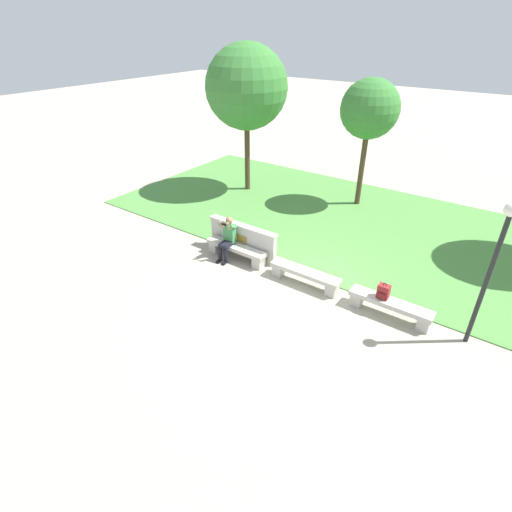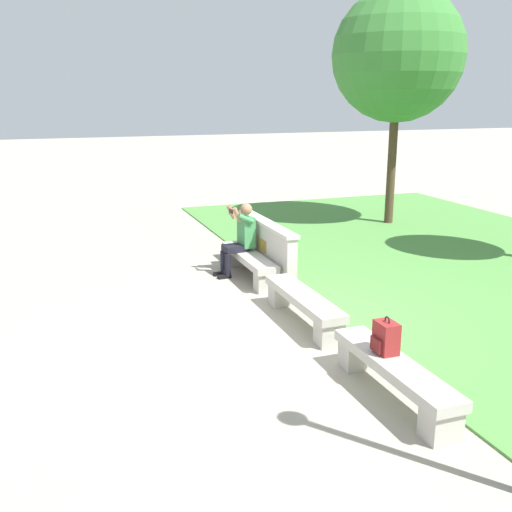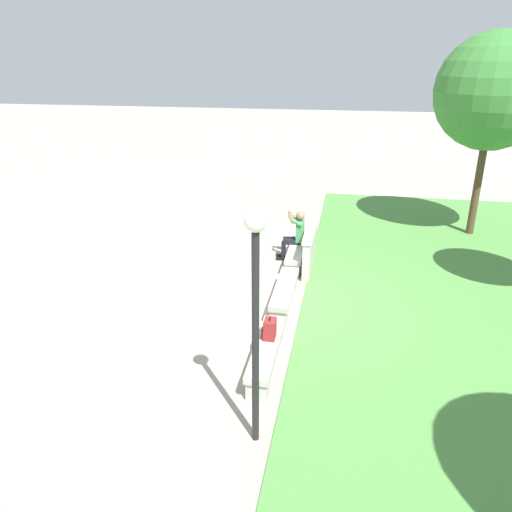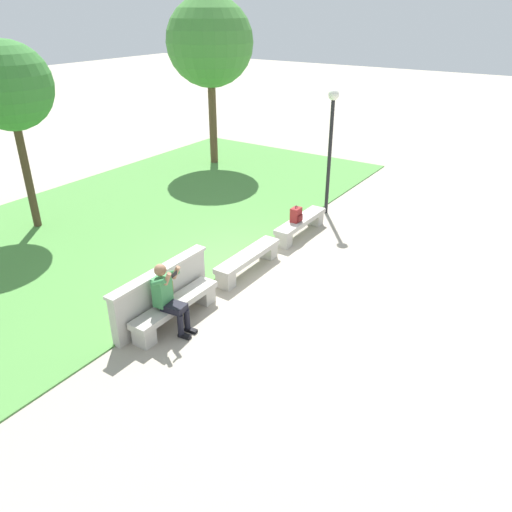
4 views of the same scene
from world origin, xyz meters
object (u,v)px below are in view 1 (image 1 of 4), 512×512
at_px(bench_near, 305,275).
at_px(tree_left_background, 247,87).
at_px(bench_mid, 390,306).
at_px(tree_behind_wall, 370,110).
at_px(person_photographer, 228,236).
at_px(backpack, 383,292).
at_px(lamp_post, 496,256).
at_px(bench_main, 236,250).

bearing_deg(bench_near, tree_left_background, 138.60).
relative_size(bench_near, bench_mid, 1.00).
bearing_deg(tree_behind_wall, tree_left_background, -164.72).
bearing_deg(bench_mid, tree_behind_wall, 119.27).
relative_size(person_photographer, tree_behind_wall, 0.28).
bearing_deg(backpack, lamp_post, 3.74).
relative_size(backpack, lamp_post, 0.13).
relative_size(bench_near, tree_behind_wall, 0.44).
height_order(backpack, tree_left_background, tree_left_background).
xyz_separation_m(bench_mid, person_photographer, (-5.00, -0.08, 0.43)).
distance_m(bench_main, lamp_post, 6.80).
relative_size(bench_main, backpack, 4.75).
relative_size(bench_near, backpack, 4.75).
bearing_deg(lamp_post, bench_mid, -175.41).
bearing_deg(backpack, bench_mid, -2.89).
distance_m(bench_main, backpack, 4.54).
bearing_deg(bench_main, lamp_post, 1.24).
xyz_separation_m(bench_mid, tree_left_background, (-7.95, 4.91, 3.80)).
distance_m(bench_main, tree_behind_wall, 7.09).
distance_m(bench_near, person_photographer, 2.66).
height_order(backpack, tree_behind_wall, tree_behind_wall).
relative_size(backpack, tree_behind_wall, 0.09).
distance_m(person_photographer, tree_left_background, 6.70).
xyz_separation_m(bench_near, lamp_post, (4.13, 0.14, 1.96)).
relative_size(bench_mid, tree_behind_wall, 0.44).
bearing_deg(lamp_post, person_photographer, -178.15).
relative_size(bench_near, tree_left_background, 0.36).
height_order(bench_mid, tree_left_background, tree_left_background).
xyz_separation_m(bench_main, bench_near, (2.38, 0.00, 0.00)).
xyz_separation_m(backpack, tree_behind_wall, (-3.21, 6.13, 2.97)).
bearing_deg(lamp_post, tree_left_background, 153.83).
xyz_separation_m(bench_near, person_photographer, (-2.63, -0.08, 0.43)).
xyz_separation_m(person_photographer, backpack, (4.78, 0.09, -0.11)).
height_order(person_photographer, tree_left_background, tree_left_background).
relative_size(bench_mid, backpack, 4.75).
xyz_separation_m(bench_main, backpack, (4.53, 0.01, 0.32)).
bearing_deg(tree_behind_wall, bench_main, -102.10).
bearing_deg(backpack, tree_left_background, 147.62).
distance_m(bench_main, person_photographer, 0.51).
bearing_deg(bench_mid, bench_main, 180.00).
height_order(bench_main, backpack, backpack).
relative_size(bench_main, lamp_post, 0.60).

